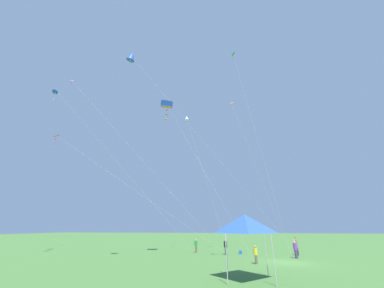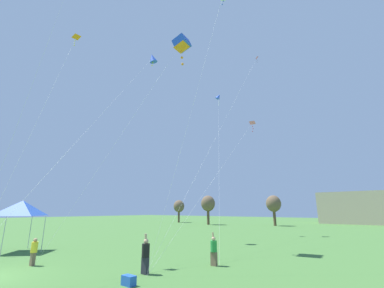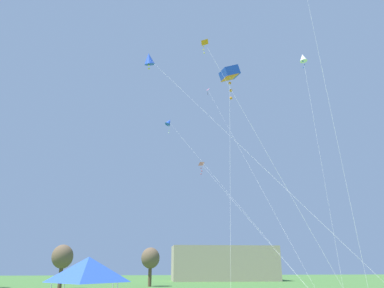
{
  "view_description": "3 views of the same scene",
  "coord_description": "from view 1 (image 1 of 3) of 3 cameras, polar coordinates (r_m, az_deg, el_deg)",
  "views": [
    {
      "loc": [
        -23.46,
        5.1,
        3.03
      ],
      "look_at": [
        2.17,
        9.1,
        13.16
      ],
      "focal_mm": 20.0,
      "sensor_mm": 36.0,
      "label": 1
    },
    {
      "loc": [
        15.97,
        -3.98,
        3.13
      ],
      "look_at": [
        2.25,
        13.11,
        8.76
      ],
      "focal_mm": 24.0,
      "sensor_mm": 36.0,
      "label": 2
    },
    {
      "loc": [
        -4.8,
        -15.56,
        3.53
      ],
      "look_at": [
        -1.71,
        13.52,
        12.89
      ],
      "focal_mm": 35.0,
      "sensor_mm": 36.0,
      "label": 3
    }
  ],
  "objects": [
    {
      "name": "ground_plane",
      "position": [
        24.2,
        23.66,
        -26.96
      ],
      "size": [
        220.0,
        220.0,
        0.0
      ],
      "primitive_type": "plane",
      "color": "#427033"
    },
    {
      "name": "festival_tent",
      "position": [
        15.72,
        13.96,
        -19.94
      ],
      "size": [
        2.97,
        2.97,
        3.85
      ],
      "color": "#B7B7BC",
      "rests_on": "ground"
    },
    {
      "name": "cooler_box",
      "position": [
        29.94,
        12.79,
        -26.29
      ],
      "size": [
        0.62,
        0.35,
        0.4
      ],
      "primitive_type": "cube",
      "color": "blue",
      "rests_on": "ground"
    },
    {
      "name": "person_yellow_shirt",
      "position": [
        22.39,
        16.59,
        -26.25
      ],
      "size": [
        0.36,
        0.36,
        1.5
      ],
      "rotation": [
        0.0,
        0.0,
        5.36
      ],
      "color": "brown",
      "rests_on": "ground"
    },
    {
      "name": "person_black_shirt",
      "position": [
        28.87,
        8.93,
        -25.27
      ],
      "size": [
        0.4,
        0.4,
        1.93
      ],
      "rotation": [
        0.0,
        0.0,
        2.7
      ],
      "color": "#282833",
      "rests_on": "ground"
    },
    {
      "name": "person_green_shirt",
      "position": [
        30.75,
        1.07,
        -25.33
      ],
      "size": [
        0.38,
        0.38,
        1.84
      ],
      "rotation": [
        0.0,
        0.0,
        2.71
      ],
      "color": "brown",
      "rests_on": "ground"
    },
    {
      "name": "person_purple_shirt",
      "position": [
        27.52,
        25.85,
        -23.82
      ],
      "size": [
        0.39,
        0.39,
        1.91
      ],
      "rotation": [
        0.0,
        0.0,
        0.51
      ],
      "color": "#473860",
      "rests_on": "ground"
    },
    {
      "name": "person_grey_shirt",
      "position": [
        30.37,
        26.06,
        -23.33
      ],
      "size": [
        0.4,
        0.4,
        1.94
      ],
      "rotation": [
        0.0,
        0.0,
        3.67
      ],
      "color": "#282833",
      "rests_on": "ground"
    },
    {
      "name": "kite_blue_diamond_0",
      "position": [
        33.6,
        -32.46,
        11.85
      ],
      "size": [
        10.86,
        17.16,
        20.17
      ],
      "color": "silver",
      "rests_on": "ground"
    },
    {
      "name": "kite_blue_diamond_1",
      "position": [
        27.5,
        -15.76,
        21.56
      ],
      "size": [
        12.25,
        18.68,
        22.09
      ],
      "color": "silver",
      "rests_on": "ground"
    },
    {
      "name": "kite_green_delta_2",
      "position": [
        36.7,
        11.08,
        21.76
      ],
      "size": [
        0.85,
        4.63,
        28.91
      ],
      "color": "silver",
      "rests_on": "ground"
    },
    {
      "name": "kite_orange_delta_3",
      "position": [
        25.13,
        10.94,
        9.47
      ],
      "size": [
        5.94,
        5.74,
        16.47
      ],
      "color": "silver",
      "rests_on": "ground"
    },
    {
      "name": "kite_pink_delta_4",
      "position": [
        40.12,
        -27.98,
        13.0
      ],
      "size": [
        3.6,
        23.86,
        25.74
      ],
      "color": "silver",
      "rests_on": "ground"
    },
    {
      "name": "kite_white_diamond_5",
      "position": [
        35.51,
        -1.41,
        6.89
      ],
      "size": [
        1.94,
        6.09,
        20.25
      ],
      "color": "silver",
      "rests_on": "ground"
    },
    {
      "name": "kite_pink_delta_6",
      "position": [
        35.68,
        -32.19,
        1.61
      ],
      "size": [
        5.17,
        23.6,
        15.45
      ],
      "color": "silver",
      "rests_on": "ground"
    },
    {
      "name": "kite_blue_box_7",
      "position": [
        30.46,
        -6.74,
        10.39
      ],
      "size": [
        3.37,
        10.64,
        19.72
      ],
      "color": "silver",
      "rests_on": "ground"
    }
  ]
}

